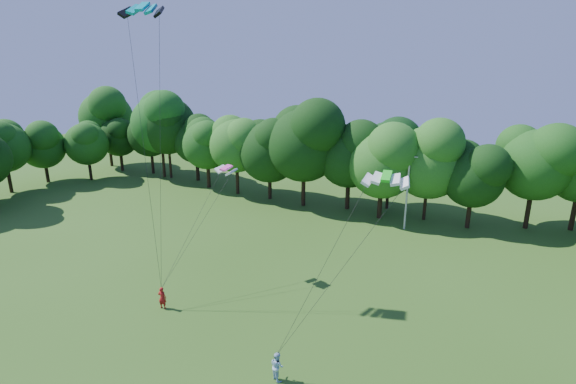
% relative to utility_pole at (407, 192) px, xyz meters
% --- Properties ---
extents(utility_pole, '(1.65, 0.30, 8.26)m').
position_rel_utility_pole_xyz_m(utility_pole, '(0.00, 0.00, 0.00)').
color(utility_pole, beige).
rests_on(utility_pole, ground).
extents(kite_flyer_left, '(0.72, 0.55, 1.75)m').
position_rel_utility_pole_xyz_m(kite_flyer_left, '(-12.63, -24.01, -3.37)').
color(kite_flyer_left, '#AE1616').
rests_on(kite_flyer_left, ground).
extents(kite_flyer_right, '(1.10, 1.04, 1.79)m').
position_rel_utility_pole_xyz_m(kite_flyer_right, '(-1.38, -26.94, -3.35)').
color(kite_flyer_right, '#A9CDEB').
rests_on(kite_flyer_right, ground).
extents(kite_teal, '(3.25, 2.06, 0.75)m').
position_rel_utility_pole_xyz_m(kite_teal, '(-14.98, -20.87, 17.14)').
color(kite_teal, '#0599A7').
rests_on(kite_teal, ground).
extents(kite_green, '(2.49, 1.36, 0.42)m').
position_rel_utility_pole_xyz_m(kite_green, '(3.53, -23.92, 7.97)').
color(kite_green, '#21DC21').
rests_on(kite_green, ground).
extents(kite_pink, '(2.13, 1.45, 0.37)m').
position_rel_utility_pole_xyz_m(kite_pink, '(-11.33, -16.87, 5.15)').
color(kite_pink, '#FA45B5').
rests_on(kite_pink, ground).
extents(tree_back_west, '(9.45, 9.45, 13.75)m').
position_rel_utility_pole_xyz_m(tree_back_west, '(-37.98, 5.06, 4.34)').
color(tree_back_west, black).
rests_on(tree_back_west, ground).
extents(tree_back_center, '(8.19, 8.19, 11.91)m').
position_rel_utility_pole_xyz_m(tree_back_center, '(-3.45, 5.85, 3.20)').
color(tree_back_center, black).
rests_on(tree_back_center, ground).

